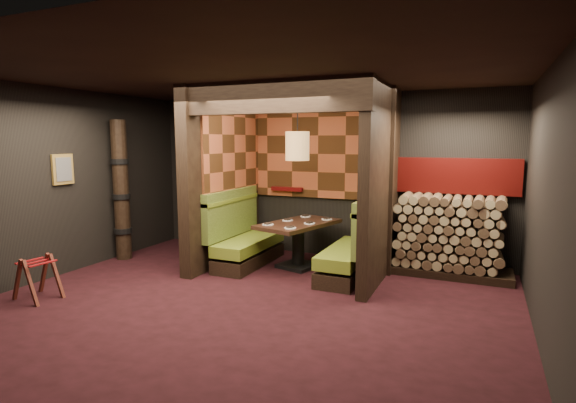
% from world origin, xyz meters
% --- Properties ---
extents(floor, '(6.50, 5.50, 0.02)m').
position_xyz_m(floor, '(0.00, 0.00, -0.01)').
color(floor, black).
rests_on(floor, ground).
extents(ceiling, '(6.50, 5.50, 0.02)m').
position_xyz_m(ceiling, '(0.00, 0.00, 2.86)').
color(ceiling, black).
rests_on(ceiling, ground).
extents(wall_back, '(6.50, 0.02, 2.85)m').
position_xyz_m(wall_back, '(0.00, 2.76, 1.43)').
color(wall_back, black).
rests_on(wall_back, ground).
extents(wall_front, '(6.50, 0.02, 2.85)m').
position_xyz_m(wall_front, '(0.00, -2.76, 1.43)').
color(wall_front, black).
rests_on(wall_front, ground).
extents(wall_left, '(0.02, 5.50, 2.85)m').
position_xyz_m(wall_left, '(-3.26, 0.00, 1.43)').
color(wall_left, black).
rests_on(wall_left, ground).
extents(wall_right, '(0.02, 5.50, 2.85)m').
position_xyz_m(wall_right, '(3.26, 0.00, 1.43)').
color(wall_right, black).
rests_on(wall_right, ground).
extents(partition_left, '(0.20, 2.20, 2.85)m').
position_xyz_m(partition_left, '(-1.35, 1.65, 1.43)').
color(partition_left, black).
rests_on(partition_left, floor).
extents(partition_right, '(0.15, 2.10, 2.85)m').
position_xyz_m(partition_right, '(1.30, 1.70, 1.43)').
color(partition_right, black).
rests_on(partition_right, floor).
extents(header_beam, '(2.85, 0.18, 0.44)m').
position_xyz_m(header_beam, '(-0.02, 0.70, 2.63)').
color(header_beam, black).
rests_on(header_beam, partition_left).
extents(tapa_back_panel, '(2.40, 0.06, 1.55)m').
position_xyz_m(tapa_back_panel, '(-0.02, 2.71, 1.82)').
color(tapa_back_panel, '#A74C2A').
rests_on(tapa_back_panel, wall_back).
extents(tapa_side_panel, '(0.04, 1.85, 1.45)m').
position_xyz_m(tapa_side_panel, '(-1.23, 1.82, 1.85)').
color(tapa_side_panel, '#A74C2A').
rests_on(tapa_side_panel, partition_left).
extents(lacquer_shelf, '(0.60, 0.12, 0.07)m').
position_xyz_m(lacquer_shelf, '(-0.60, 2.65, 1.18)').
color(lacquer_shelf, '#50070A').
rests_on(lacquer_shelf, wall_back).
extents(booth_bench_left, '(0.68, 1.60, 1.14)m').
position_xyz_m(booth_bench_left, '(-0.96, 1.65, 0.40)').
color(booth_bench_left, black).
rests_on(booth_bench_left, floor).
extents(booth_bench_right, '(0.68, 1.60, 1.14)m').
position_xyz_m(booth_bench_right, '(0.93, 1.65, 0.40)').
color(booth_bench_right, black).
rests_on(booth_bench_right, floor).
extents(dining_table, '(1.12, 1.57, 0.75)m').
position_xyz_m(dining_table, '(-0.04, 1.81, 0.51)').
color(dining_table, black).
rests_on(dining_table, floor).
extents(place_settings, '(0.87, 1.23, 0.03)m').
position_xyz_m(place_settings, '(-0.04, 1.81, 0.76)').
color(place_settings, white).
rests_on(place_settings, dining_table).
extents(pendant_lamp, '(0.38, 0.38, 1.11)m').
position_xyz_m(pendant_lamp, '(-0.04, 1.76, 1.97)').
color(pendant_lamp, '#A37642').
rests_on(pendant_lamp, ceiling).
extents(framed_picture, '(0.05, 0.36, 0.46)m').
position_xyz_m(framed_picture, '(-3.22, 0.10, 1.62)').
color(framed_picture, olive).
rests_on(framed_picture, wall_left).
extents(luggage_rack, '(0.60, 0.45, 0.61)m').
position_xyz_m(luggage_rack, '(-2.60, -0.91, 0.30)').
color(luggage_rack, '#4F1E14').
rests_on(luggage_rack, floor).
extents(totem_column, '(0.31, 0.31, 2.40)m').
position_xyz_m(totem_column, '(-3.05, 1.10, 1.19)').
color(totem_column, black).
rests_on(totem_column, floor).
extents(firewood_stack, '(1.73, 0.70, 1.22)m').
position_xyz_m(firewood_stack, '(2.29, 2.35, 0.61)').
color(firewood_stack, black).
rests_on(firewood_stack, floor).
extents(mosaic_header, '(1.83, 0.10, 0.56)m').
position_xyz_m(mosaic_header, '(2.29, 2.68, 1.50)').
color(mosaic_header, maroon).
rests_on(mosaic_header, wall_back).
extents(bay_front_post, '(0.08, 0.08, 2.85)m').
position_xyz_m(bay_front_post, '(1.39, 1.96, 1.43)').
color(bay_front_post, black).
rests_on(bay_front_post, floor).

